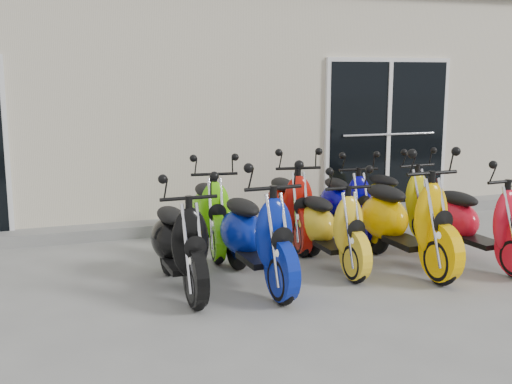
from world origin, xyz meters
TOP-DOWN VIEW (x-y plane):
  - ground at (0.00, 0.00)m, footprint 80.00×80.00m
  - building at (0.00, 5.20)m, footprint 14.00×6.00m
  - roof_cap at (0.00, 5.20)m, footprint 14.20×6.20m
  - front_step at (0.00, 2.02)m, footprint 14.00×0.40m
  - door_right at (2.60, 2.17)m, footprint 2.02×0.08m
  - scooter_front_black at (-1.09, -0.32)m, footprint 0.65×1.67m
  - scooter_front_blue at (-0.34, -0.41)m, footprint 0.75×1.80m
  - scooter_front_orange_a at (0.61, -0.13)m, footprint 0.61×1.60m
  - scooter_front_orange_b at (1.37, -0.37)m, footprint 0.75×1.87m
  - scooter_front_red at (2.21, -0.52)m, footprint 0.73×1.70m
  - scooter_back_green at (-0.45, 0.98)m, footprint 0.78×1.70m
  - scooter_back_red at (0.56, 0.96)m, footprint 0.81×1.74m
  - scooter_back_blue at (1.36, 1.01)m, footprint 0.67×1.61m
  - scooter_back_yellow at (2.12, 1.00)m, footprint 0.71×1.64m

SIDE VIEW (x-z plane):
  - ground at x=0.00m, z-range 0.00..0.00m
  - front_step at x=0.00m, z-range 0.00..0.15m
  - scooter_back_blue at x=1.36m, z-range 0.00..1.16m
  - scooter_front_orange_a at x=0.61m, z-range 0.00..1.17m
  - scooter_back_yellow at x=2.12m, z-range 0.00..1.18m
  - scooter_back_green at x=-0.45m, z-range 0.00..1.21m
  - scooter_front_black at x=-1.09m, z-range 0.00..1.22m
  - scooter_front_red at x=2.21m, z-range 0.00..1.23m
  - scooter_back_red at x=0.56m, z-range 0.00..1.24m
  - scooter_front_blue at x=-0.34m, z-range 0.00..1.30m
  - scooter_front_orange_b at x=1.37m, z-range 0.00..1.36m
  - door_right at x=2.60m, z-range 0.15..2.37m
  - building at x=0.00m, z-range 0.00..3.20m
  - roof_cap at x=0.00m, z-range 3.20..3.36m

